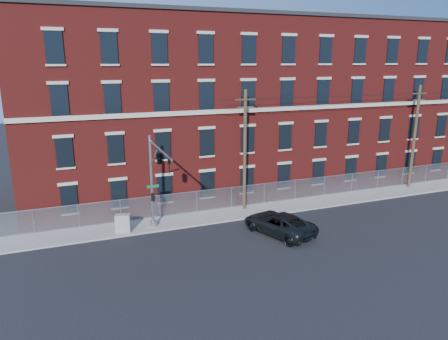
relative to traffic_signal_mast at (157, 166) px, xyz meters
name	(u,v)px	position (x,y,z in m)	size (l,w,h in m)	color
ground	(250,239)	(6.00, -2.18, -5.39)	(140.00, 140.00, 0.00)	black
sidewalk	(346,198)	(18.00, 2.82, -5.33)	(65.00, 3.00, 0.12)	gray
mill_building	(299,101)	(18.00, 11.75, 2.76)	(55.30, 14.32, 16.30)	maroon
chain_link_fence	(338,184)	(18.00, 4.12, -4.33)	(59.06, 0.06, 1.85)	#A5A8AD
traffic_signal_mast	(157,166)	(0.00, 0.00, 0.00)	(0.90, 6.75, 7.00)	#9EA0A5
utility_pole_near	(245,149)	(8.00, 3.42, -0.05)	(1.80, 0.28, 10.00)	#443222
utility_pole_mid	(415,135)	(26.00, 3.42, -0.05)	(1.80, 0.28, 10.00)	#443222
overhead_wires	(419,96)	(26.00, 3.42, 3.73)	(40.00, 0.62, 0.62)	black
pickup_truck	(279,223)	(8.36, -2.09, -4.60)	(2.62, 5.68, 1.58)	black
utility_cabinet	(123,223)	(-2.31, 2.02, -4.60)	(1.07, 0.54, 1.34)	gray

